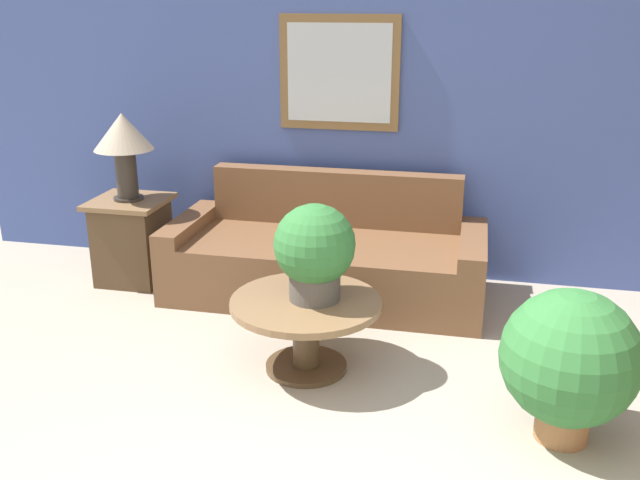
{
  "coord_description": "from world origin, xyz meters",
  "views": [
    {
      "loc": [
        0.33,
        -1.88,
        2.05
      ],
      "look_at": [
        -0.61,
        2.32,
        0.57
      ],
      "focal_mm": 40.0,
      "sensor_mm": 36.0,
      "label": 1
    }
  ],
  "objects_px": {
    "side_table": "(132,239)",
    "potted_plant_on_table": "(315,250)",
    "couch_main": "(326,258)",
    "coffee_table": "(306,319)",
    "table_lamp": "(123,139)",
    "potted_plant_floor": "(569,360)"
  },
  "relations": [
    {
      "from": "couch_main",
      "to": "table_lamp",
      "type": "distance_m",
      "value": 1.69
    },
    {
      "from": "coffee_table",
      "to": "side_table",
      "type": "distance_m",
      "value": 1.91
    },
    {
      "from": "side_table",
      "to": "coffee_table",
      "type": "bearing_deg",
      "value": -33.32
    },
    {
      "from": "couch_main",
      "to": "coffee_table",
      "type": "xyz_separation_m",
      "value": [
        0.12,
        -1.12,
        0.05
      ]
    },
    {
      "from": "couch_main",
      "to": "potted_plant_floor",
      "type": "distance_m",
      "value": 2.13
    },
    {
      "from": "couch_main",
      "to": "coffee_table",
      "type": "height_order",
      "value": "couch_main"
    },
    {
      "from": "potted_plant_on_table",
      "to": "potted_plant_floor",
      "type": "distance_m",
      "value": 1.43
    },
    {
      "from": "couch_main",
      "to": "potted_plant_floor",
      "type": "height_order",
      "value": "couch_main"
    },
    {
      "from": "potted_plant_on_table",
      "to": "coffee_table",
      "type": "bearing_deg",
      "value": -152.4
    },
    {
      "from": "table_lamp",
      "to": "potted_plant_on_table",
      "type": "distance_m",
      "value": 1.96
    },
    {
      "from": "coffee_table",
      "to": "potted_plant_floor",
      "type": "distance_m",
      "value": 1.44
    },
    {
      "from": "table_lamp",
      "to": "side_table",
      "type": "bearing_deg",
      "value": 0.0
    },
    {
      "from": "side_table",
      "to": "potted_plant_on_table",
      "type": "xyz_separation_m",
      "value": [
        1.64,
        -1.02,
        0.4
      ]
    },
    {
      "from": "side_table",
      "to": "potted_plant_floor",
      "type": "relative_size",
      "value": 0.83
    },
    {
      "from": "couch_main",
      "to": "side_table",
      "type": "height_order",
      "value": "couch_main"
    },
    {
      "from": "potted_plant_floor",
      "to": "coffee_table",
      "type": "bearing_deg",
      "value": 163.83
    },
    {
      "from": "side_table",
      "to": "table_lamp",
      "type": "xyz_separation_m",
      "value": [
        -0.0,
        0.0,
        0.76
      ]
    },
    {
      "from": "couch_main",
      "to": "potted_plant_on_table",
      "type": "height_order",
      "value": "potted_plant_on_table"
    },
    {
      "from": "coffee_table",
      "to": "potted_plant_on_table",
      "type": "relative_size",
      "value": 1.56
    },
    {
      "from": "table_lamp",
      "to": "potted_plant_floor",
      "type": "height_order",
      "value": "table_lamp"
    },
    {
      "from": "side_table",
      "to": "potted_plant_on_table",
      "type": "bearing_deg",
      "value": -31.99
    },
    {
      "from": "coffee_table",
      "to": "side_table",
      "type": "relative_size",
      "value": 1.35
    }
  ]
}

